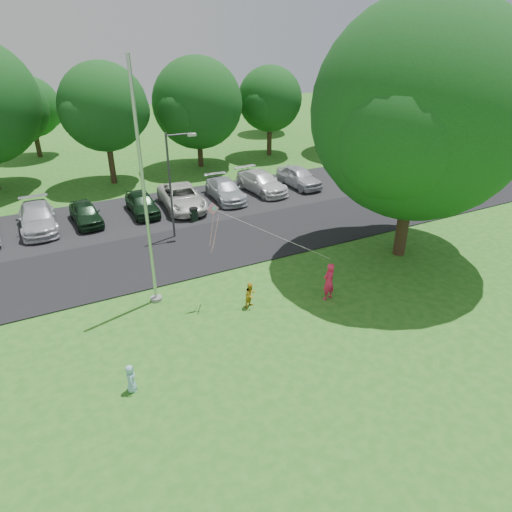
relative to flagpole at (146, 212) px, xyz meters
name	(u,v)px	position (x,y,z in m)	size (l,w,h in m)	color
ground	(282,340)	(3.50, -5.00, -4.17)	(120.00, 120.00, 0.00)	#2A6D1C
park_road	(198,248)	(3.50, 4.00, -4.14)	(60.00, 6.00, 0.06)	black
parking_strip	(163,210)	(3.50, 10.50, -4.14)	(42.00, 7.00, 0.06)	black
flagpole	(146,212)	(0.00, 0.00, 0.00)	(0.50, 0.50, 10.00)	#B7BABF
street_lamp	(174,177)	(3.08, 6.04, -0.62)	(1.66, 0.29, 5.90)	#3F3F44
trash_can	(194,215)	(4.68, 7.79, -3.73)	(0.55, 0.55, 0.87)	black
big_tree	(420,117)	(12.66, -1.49, 2.89)	(10.62, 10.12, 12.40)	#332316
tree_row	(142,100)	(5.09, 19.23, 1.55)	(64.35, 11.94, 10.88)	#332316
horizon_trees	(143,101)	(7.56, 28.88, 0.14)	(77.46, 7.20, 7.02)	#332316
parked_cars	(171,198)	(4.14, 10.50, -3.41)	(22.44, 5.70, 1.46)	#B2B7BF
woman	(329,281)	(6.78, -3.36, -3.29)	(0.64, 0.42, 1.74)	#FA2153
child_yellow	(251,295)	(3.47, -2.35, -3.59)	(0.56, 0.43, 1.14)	gold
child_blue	(131,378)	(-2.30, -5.08, -3.66)	(0.50, 0.32, 1.02)	#92CBE0
kite	(217,221)	(2.50, -1.28, -0.38)	(4.66, 2.38, 2.58)	pink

